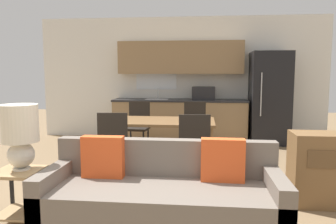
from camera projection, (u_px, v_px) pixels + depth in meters
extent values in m
cube|color=silver|center=(181.00, 78.00, 7.36)|extent=(6.40, 0.06, 2.70)
cube|color=white|center=(156.00, 67.00, 7.35)|extent=(0.91, 0.01, 1.00)
cube|color=#8E704C|center=(180.00, 121.00, 7.13)|extent=(2.85, 0.62, 0.86)
cube|color=#232326|center=(180.00, 100.00, 7.08)|extent=(2.88, 0.65, 0.04)
cube|color=#B2B5B7|center=(157.00, 99.00, 7.07)|extent=(0.48, 0.36, 0.01)
cylinder|color=#B7BABC|center=(158.00, 93.00, 7.23)|extent=(0.02, 0.02, 0.24)
cube|color=#8E704C|center=(180.00, 58.00, 7.11)|extent=(2.70, 0.34, 0.70)
cube|color=black|center=(203.00, 93.00, 6.95)|extent=(0.48, 0.36, 0.28)
cube|color=black|center=(269.00, 98.00, 6.80)|extent=(0.78, 0.72, 1.90)
cylinder|color=silver|center=(261.00, 94.00, 6.44)|extent=(0.02, 0.02, 0.86)
cube|color=brown|center=(161.00, 121.00, 5.17)|extent=(1.69, 0.94, 0.04)
cylinder|color=brown|center=(105.00, 148.00, 4.89)|extent=(0.05, 0.05, 0.68)
cylinder|color=brown|center=(211.00, 151.00, 4.73)|extent=(0.05, 0.05, 0.68)
cylinder|color=brown|center=(119.00, 138.00, 5.71)|extent=(0.05, 0.05, 0.68)
cylinder|color=brown|center=(210.00, 140.00, 5.54)|extent=(0.05, 0.05, 0.68)
cylinder|color=#3D2D1E|center=(72.00, 211.00, 3.37)|extent=(0.05, 0.05, 0.10)
cylinder|color=#3D2D1E|center=(264.00, 219.00, 3.17)|extent=(0.05, 0.05, 0.10)
cube|color=#6B6056|center=(161.00, 206.00, 2.92)|extent=(2.13, 0.80, 0.36)
cube|color=#6B6056|center=(165.00, 175.00, 3.23)|extent=(2.13, 0.14, 0.72)
cube|color=#6B6056|center=(54.00, 194.00, 3.02)|extent=(0.14, 0.80, 0.50)
cube|color=#6B6056|center=(276.00, 203.00, 2.81)|extent=(0.14, 0.80, 0.50)
cube|color=#E05123|center=(103.00, 157.00, 3.14)|extent=(0.40, 0.12, 0.40)
cube|color=#E05123|center=(223.00, 160.00, 3.02)|extent=(0.40, 0.13, 0.40)
cube|color=tan|center=(18.00, 172.00, 3.11)|extent=(0.42, 0.42, 0.03)
cube|color=tan|center=(20.00, 212.00, 3.16)|extent=(0.37, 0.37, 0.02)
cube|color=black|center=(27.00, 208.00, 2.94)|extent=(0.03, 0.03, 0.51)
cube|color=black|center=(12.00, 191.00, 3.35)|extent=(0.03, 0.03, 0.51)
cube|color=black|center=(47.00, 193.00, 3.31)|extent=(0.03, 0.03, 0.51)
cylinder|color=silver|center=(22.00, 168.00, 3.14)|extent=(0.16, 0.16, 0.02)
sphere|color=silver|center=(21.00, 155.00, 3.12)|extent=(0.25, 0.25, 0.25)
cylinder|color=beige|center=(19.00, 123.00, 3.09)|extent=(0.35, 0.35, 0.36)
cube|color=black|center=(137.00, 128.00, 5.99)|extent=(0.45, 0.45, 0.04)
cube|color=black|center=(139.00, 113.00, 6.16)|extent=(0.40, 0.06, 0.47)
cylinder|color=black|center=(125.00, 143.00, 5.89)|extent=(0.03, 0.03, 0.43)
cylinder|color=black|center=(143.00, 143.00, 5.82)|extent=(0.03, 0.03, 0.43)
cylinder|color=black|center=(131.00, 139.00, 6.22)|extent=(0.03, 0.03, 0.43)
cylinder|color=black|center=(148.00, 140.00, 6.16)|extent=(0.03, 0.03, 0.43)
cube|color=black|center=(196.00, 129.00, 5.88)|extent=(0.47, 0.47, 0.04)
cube|color=black|center=(195.00, 114.00, 6.05)|extent=(0.40, 0.08, 0.47)
cylinder|color=black|center=(187.00, 144.00, 5.74)|extent=(0.03, 0.03, 0.43)
cylinder|color=black|center=(206.00, 144.00, 5.74)|extent=(0.03, 0.03, 0.43)
cylinder|color=black|center=(186.00, 141.00, 6.07)|extent=(0.03, 0.03, 0.43)
cylinder|color=black|center=(204.00, 140.00, 6.08)|extent=(0.03, 0.03, 0.43)
cube|color=black|center=(116.00, 146.00, 4.54)|extent=(0.45, 0.45, 0.04)
cube|color=black|center=(112.00, 130.00, 4.32)|extent=(0.40, 0.06, 0.47)
cylinder|color=black|center=(130.00, 159.00, 4.73)|extent=(0.03, 0.03, 0.43)
cylinder|color=black|center=(106.00, 159.00, 4.74)|extent=(0.03, 0.03, 0.43)
cylinder|color=black|center=(126.00, 166.00, 4.40)|extent=(0.03, 0.03, 0.43)
cylinder|color=black|center=(101.00, 166.00, 4.40)|extent=(0.03, 0.03, 0.43)
cube|color=black|center=(193.00, 149.00, 4.36)|extent=(0.46, 0.46, 0.04)
cube|color=black|center=(195.00, 133.00, 4.13)|extent=(0.40, 0.07, 0.47)
cylinder|color=black|center=(205.00, 163.00, 4.55)|extent=(0.03, 0.03, 0.43)
cylinder|color=black|center=(180.00, 163.00, 4.55)|extent=(0.03, 0.03, 0.43)
cylinder|color=black|center=(207.00, 170.00, 4.21)|extent=(0.03, 0.03, 0.43)
cylinder|color=black|center=(181.00, 170.00, 4.22)|extent=(0.03, 0.03, 0.43)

